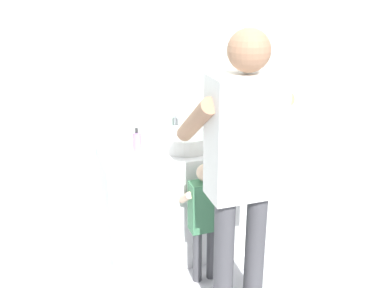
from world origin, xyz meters
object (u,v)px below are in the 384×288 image
(adult_parent, at_px, (243,155))
(soap_bottle, at_px, (137,141))
(toothbrush_cup, at_px, (229,133))
(child_toddler, at_px, (204,213))

(adult_parent, bearing_deg, soap_bottle, 119.93)
(soap_bottle, height_order, adult_parent, adult_parent)
(soap_bottle, relative_size, adult_parent, 0.09)
(toothbrush_cup, relative_size, child_toddler, 0.24)
(adult_parent, bearing_deg, toothbrush_cup, 72.11)
(soap_bottle, bearing_deg, adult_parent, -60.07)
(child_toddler, bearing_deg, adult_parent, -72.07)
(toothbrush_cup, distance_m, adult_parent, 0.82)
(toothbrush_cup, height_order, soap_bottle, toothbrush_cup)
(soap_bottle, distance_m, child_toddler, 0.68)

